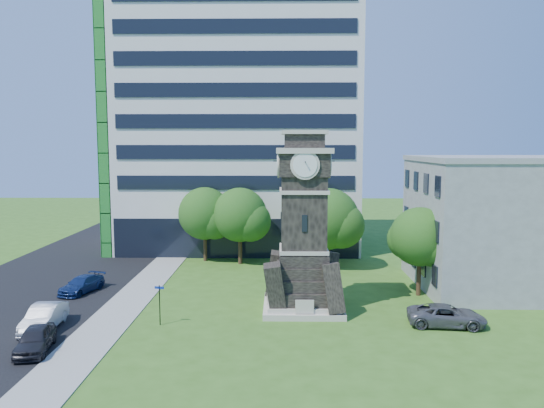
{
  "coord_description": "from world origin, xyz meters",
  "views": [
    {
      "loc": [
        1.43,
        -33.66,
        11.22
      ],
      "look_at": [
        0.77,
        7.32,
        6.71
      ],
      "focal_mm": 35.0,
      "sensor_mm": 36.0,
      "label": 1
    }
  ],
  "objects_px": {
    "park_bench": "(299,310)",
    "street_sign": "(160,300)",
    "car_street_south": "(35,339)",
    "car_street_mid": "(44,317)",
    "car_street_north": "(82,285)",
    "car_east_lot": "(447,316)",
    "clock_tower": "(303,233)"
  },
  "relations": [
    {
      "from": "car_east_lot",
      "to": "park_bench",
      "type": "xyz_separation_m",
      "value": [
        -9.2,
        1.41,
        -0.16
      ]
    },
    {
      "from": "car_street_north",
      "to": "car_east_lot",
      "type": "distance_m",
      "value": 26.65
    },
    {
      "from": "clock_tower",
      "to": "park_bench",
      "type": "xyz_separation_m",
      "value": [
        -0.37,
        -1.96,
        -4.77
      ]
    },
    {
      "from": "clock_tower",
      "to": "street_sign",
      "type": "distance_m",
      "value": 10.44
    },
    {
      "from": "car_east_lot",
      "to": "car_street_mid",
      "type": "bearing_deg",
      "value": 98.8
    },
    {
      "from": "car_street_south",
      "to": "park_bench",
      "type": "distance_m",
      "value": 15.77
    },
    {
      "from": "car_street_north",
      "to": "car_street_mid",
      "type": "bearing_deg",
      "value": -67.98
    },
    {
      "from": "car_street_mid",
      "to": "clock_tower",
      "type": "bearing_deg",
      "value": 11.65
    },
    {
      "from": "car_east_lot",
      "to": "street_sign",
      "type": "height_order",
      "value": "street_sign"
    },
    {
      "from": "car_street_mid",
      "to": "park_bench",
      "type": "relative_size",
      "value": 2.41
    },
    {
      "from": "car_street_south",
      "to": "street_sign",
      "type": "relative_size",
      "value": 1.58
    },
    {
      "from": "car_street_north",
      "to": "park_bench",
      "type": "height_order",
      "value": "car_street_north"
    },
    {
      "from": "car_east_lot",
      "to": "street_sign",
      "type": "distance_m",
      "value": 17.99
    },
    {
      "from": "car_street_north",
      "to": "street_sign",
      "type": "relative_size",
      "value": 1.66
    },
    {
      "from": "park_bench",
      "to": "street_sign",
      "type": "height_order",
      "value": "street_sign"
    },
    {
      "from": "clock_tower",
      "to": "car_street_north",
      "type": "xyz_separation_m",
      "value": [
        -16.84,
        3.81,
        -4.66
      ]
    },
    {
      "from": "clock_tower",
      "to": "car_street_south",
      "type": "distance_m",
      "value": 17.54
    },
    {
      "from": "clock_tower",
      "to": "car_street_south",
      "type": "bearing_deg",
      "value": -152.21
    },
    {
      "from": "clock_tower",
      "to": "car_street_mid",
      "type": "distance_m",
      "value": 17.25
    },
    {
      "from": "street_sign",
      "to": "car_street_south",
      "type": "bearing_deg",
      "value": -133.43
    },
    {
      "from": "car_street_north",
      "to": "car_street_south",
      "type": "bearing_deg",
      "value": -64.35
    },
    {
      "from": "park_bench",
      "to": "street_sign",
      "type": "bearing_deg",
      "value": -159.15
    },
    {
      "from": "clock_tower",
      "to": "street_sign",
      "type": "bearing_deg",
      "value": -159.07
    },
    {
      "from": "car_street_south",
      "to": "car_street_mid",
      "type": "distance_m",
      "value": 3.7
    },
    {
      "from": "car_street_north",
      "to": "park_bench",
      "type": "bearing_deg",
      "value": -2.68
    },
    {
      "from": "car_street_south",
      "to": "car_east_lot",
      "type": "height_order",
      "value": "car_street_south"
    },
    {
      "from": "car_street_mid",
      "to": "car_street_north",
      "type": "distance_m",
      "value": 8.2
    },
    {
      "from": "clock_tower",
      "to": "car_east_lot",
      "type": "distance_m",
      "value": 10.52
    },
    {
      "from": "car_east_lot",
      "to": "park_bench",
      "type": "relative_size",
      "value": 2.56
    },
    {
      "from": "car_street_north",
      "to": "car_east_lot",
      "type": "relative_size",
      "value": 0.88
    },
    {
      "from": "clock_tower",
      "to": "car_street_mid",
      "type": "bearing_deg",
      "value": -164.83
    },
    {
      "from": "car_street_mid",
      "to": "street_sign",
      "type": "height_order",
      "value": "street_sign"
    }
  ]
}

